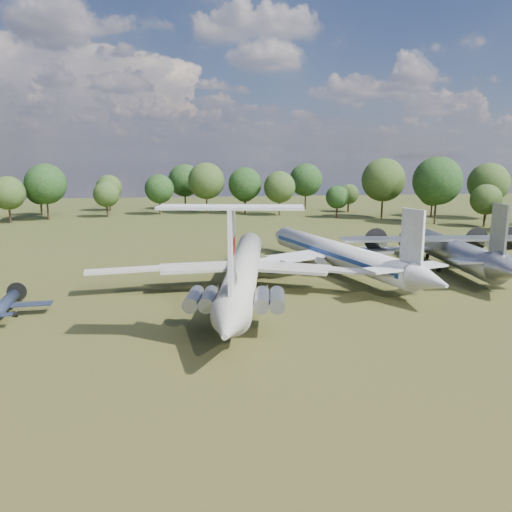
{
  "coord_description": "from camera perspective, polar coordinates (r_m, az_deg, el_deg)",
  "views": [
    {
      "loc": [
        -1.44,
        -60.33,
        16.58
      ],
      "look_at": [
        7.12,
        -3.08,
        5.0
      ],
      "focal_mm": 35.0,
      "sensor_mm": 36.0,
      "label": 1
    }
  ],
  "objects": [
    {
      "name": "ground",
      "position": [
        62.59,
        -6.9,
        -4.13
      ],
      "size": [
        300.0,
        300.0,
        0.0
      ],
      "primitive_type": "plane",
      "color": "#274416",
      "rests_on": "ground"
    },
    {
      "name": "il62_airliner",
      "position": [
        60.4,
        -1.44,
        -2.21
      ],
      "size": [
        47.01,
        56.3,
        4.92
      ],
      "primitive_type": null,
      "rotation": [
        0.0,
        0.0,
        -0.18
      ],
      "color": "#B5B5B1",
      "rests_on": "ground"
    },
    {
      "name": "tu104_jet",
      "position": [
        72.82,
        9.14,
        -0.16
      ],
      "size": [
        44.69,
        52.82,
        4.56
      ],
      "primitive_type": null,
      "rotation": [
        0.0,
        0.0,
        0.26
      ],
      "color": "silver",
      "rests_on": "ground"
    },
    {
      "name": "an12_transport",
      "position": [
        78.92,
        21.48,
        0.16
      ],
      "size": [
        35.55,
        39.01,
        4.77
      ],
      "primitive_type": null,
      "rotation": [
        0.0,
        0.0,
        -0.09
      ],
      "color": "#9B9DA3",
      "rests_on": "ground"
    },
    {
      "name": "small_prop_west",
      "position": [
        58.85,
        -26.85,
        -5.36
      ],
      "size": [
        10.21,
        13.37,
        1.87
      ],
      "primitive_type": null,
      "rotation": [
        0.0,
        0.0,
        0.07
      ],
      "color": "#151C31",
      "rests_on": "ground"
    },
    {
      "name": "person_on_il62",
      "position": [
        46.28,
        -2.45,
        -2.29
      ],
      "size": [
        0.68,
        0.61,
        1.56
      ],
      "primitive_type": "imported",
      "rotation": [
        0.0,
        0.0,
        2.6
      ],
      "color": "olive",
      "rests_on": "il62_airliner"
    }
  ]
}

